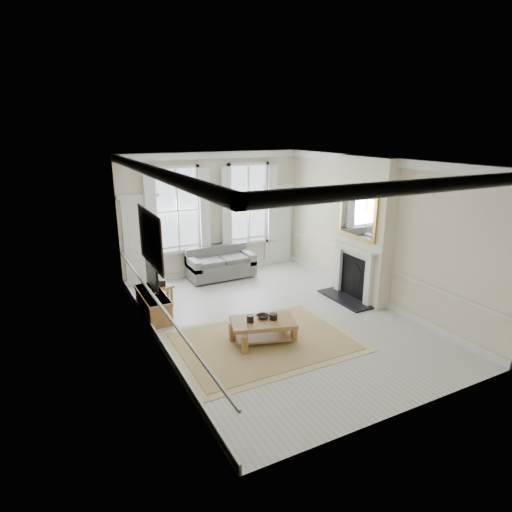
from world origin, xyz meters
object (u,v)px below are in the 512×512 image
sofa (220,265)px  side_table (162,290)px  coffee_table (263,324)px  tv_stand (153,304)px

sofa → side_table: bearing=-148.1°
side_table → coffee_table: (1.24, -2.65, -0.01)m
sofa → coffee_table: sofa is taller
side_table → coffee_table: bearing=-65.0°
tv_stand → coffee_table: bearing=-54.4°
side_table → coffee_table: size_ratio=0.38×
side_table → tv_stand: (-0.34, -0.45, -0.13)m
coffee_table → tv_stand: size_ratio=0.95×
sofa → tv_stand: sofa is taller
side_table → tv_stand: bearing=-127.2°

